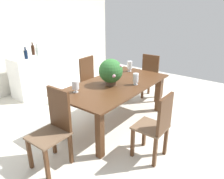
% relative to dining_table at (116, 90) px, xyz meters
% --- Properties ---
extents(ground_plane, '(7.04, 7.04, 0.00)m').
position_rel_dining_table_xyz_m(ground_plane, '(0.00, 0.26, -0.63)').
color(ground_plane, silver).
extents(back_wall, '(6.40, 0.10, 2.60)m').
position_rel_dining_table_xyz_m(back_wall, '(0.00, 2.86, 0.67)').
color(back_wall, silver).
rests_on(back_wall, ground).
extents(dining_table, '(2.07, 1.06, 0.76)m').
position_rel_dining_table_xyz_m(dining_table, '(0.00, 0.00, 0.00)').
color(dining_table, '#4C2D19').
rests_on(dining_table, ground).
extents(chair_head_end, '(0.47, 0.43, 1.05)m').
position_rel_dining_table_xyz_m(chair_head_end, '(-1.34, 0.00, -0.07)').
color(chair_head_end, '#4C2D19').
rests_on(chair_head_end, ground).
extents(chair_far_right, '(0.49, 0.43, 0.99)m').
position_rel_dining_table_xyz_m(chair_far_right, '(0.46, 1.03, -0.08)').
color(chair_far_right, '#4C2D19').
rests_on(chair_far_right, ground).
extents(chair_near_left, '(0.40, 0.43, 0.98)m').
position_rel_dining_table_xyz_m(chair_near_left, '(-0.47, -1.03, -0.10)').
color(chair_near_left, '#4C2D19').
rests_on(chair_near_left, ground).
extents(chair_foot_end, '(0.43, 0.43, 1.05)m').
position_rel_dining_table_xyz_m(chair_foot_end, '(1.35, -0.00, -0.06)').
color(chair_foot_end, '#4C2D19').
rests_on(chair_foot_end, ground).
extents(flower_centerpiece, '(0.40, 0.40, 0.45)m').
position_rel_dining_table_xyz_m(flower_centerpiece, '(-0.09, 0.03, 0.36)').
color(flower_centerpiece, '#4C3828').
rests_on(flower_centerpiece, dining_table).
extents(crystal_vase_left, '(0.11, 0.11, 0.19)m').
position_rel_dining_table_xyz_m(crystal_vase_left, '(-0.70, 0.25, 0.24)').
color(crystal_vase_left, silver).
rests_on(crystal_vase_left, dining_table).
extents(crystal_vase_center_near, '(0.10, 0.10, 0.21)m').
position_rel_dining_table_xyz_m(crystal_vase_center_near, '(0.78, 0.21, 0.25)').
color(crystal_vase_center_near, silver).
rests_on(crystal_vase_center_near, dining_table).
extents(crystal_vase_right, '(0.09, 0.09, 0.20)m').
position_rel_dining_table_xyz_m(crystal_vase_right, '(0.16, -0.30, 0.24)').
color(crystal_vase_right, silver).
rests_on(crystal_vase_right, dining_table).
extents(wine_glass, '(0.06, 0.06, 0.16)m').
position_rel_dining_table_xyz_m(wine_glass, '(0.37, 0.21, 0.24)').
color(wine_glass, silver).
rests_on(wine_glass, dining_table).
extents(kitchen_counter, '(1.76, 0.52, 0.94)m').
position_rel_dining_table_xyz_m(kitchen_counter, '(0.31, 2.35, -0.16)').
color(kitchen_counter, white).
rests_on(kitchen_counter, ground).
extents(wine_bottle_tall, '(0.07, 0.07, 0.29)m').
position_rel_dining_table_xyz_m(wine_bottle_tall, '(0.04, 2.43, 0.42)').
color(wine_bottle_tall, black).
rests_on(wine_bottle_tall, kitchen_counter).
extents(wine_bottle_dark, '(0.07, 0.07, 0.28)m').
position_rel_dining_table_xyz_m(wine_bottle_dark, '(0.01, 2.22, 0.41)').
color(wine_bottle_dark, '#B2BFB7').
rests_on(wine_bottle_dark, kitchen_counter).
extents(wine_bottle_amber, '(0.07, 0.07, 0.25)m').
position_rel_dining_table_xyz_m(wine_bottle_amber, '(-0.30, 2.20, 0.41)').
color(wine_bottle_amber, '#0F1E38').
rests_on(wine_bottle_amber, kitchen_counter).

